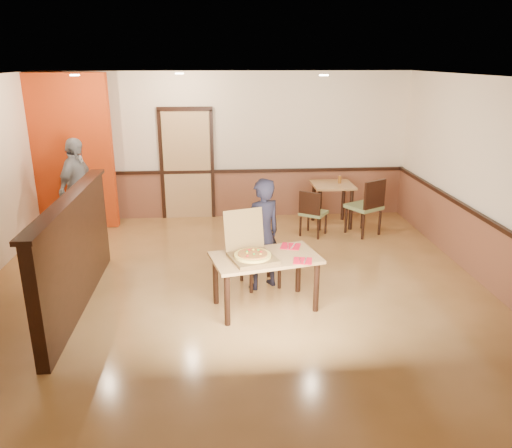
{
  "coord_description": "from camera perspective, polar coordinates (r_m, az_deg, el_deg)",
  "views": [
    {
      "loc": [
        -0.2,
        -6.12,
        3.02
      ],
      "look_at": [
        0.27,
        0.0,
        0.97
      ],
      "focal_mm": 35.0,
      "sensor_mm": 36.0,
      "label": 1
    }
  ],
  "objects": [
    {
      "name": "floor",
      "position": [
        6.83,
        -2.3,
        -7.82
      ],
      "size": [
        7.0,
        7.0,
        0.0
      ],
      "primitive_type": "plane",
      "color": "tan",
      "rests_on": "ground"
    },
    {
      "name": "ceiling",
      "position": [
        6.13,
        -2.65,
        16.35
      ],
      "size": [
        7.0,
        7.0,
        0.0
      ],
      "primitive_type": "plane",
      "rotation": [
        3.14,
        0.0,
        0.0
      ],
      "color": "black",
      "rests_on": "wall_back"
    },
    {
      "name": "wall_back",
      "position": [
        9.76,
        -3.2,
        8.86
      ],
      "size": [
        7.0,
        0.0,
        7.0
      ],
      "primitive_type": "plane",
      "rotation": [
        1.57,
        0.0,
        0.0
      ],
      "color": "#F8E3C2",
      "rests_on": "floor"
    },
    {
      "name": "wall_right",
      "position": [
        7.33,
        26.08,
        3.77
      ],
      "size": [
        0.0,
        7.0,
        7.0
      ],
      "primitive_type": "plane",
      "rotation": [
        1.57,
        0.0,
        -1.57
      ],
      "color": "#F8E3C2",
      "rests_on": "floor"
    },
    {
      "name": "wainscot_back",
      "position": [
        9.94,
        -3.1,
        3.42
      ],
      "size": [
        7.0,
        0.04,
        0.9
      ],
      "primitive_type": "cube",
      "color": "brown",
      "rests_on": "floor"
    },
    {
      "name": "chair_rail_back",
      "position": [
        9.8,
        -3.15,
        6.04
      ],
      "size": [
        7.0,
        0.06,
        0.06
      ],
      "primitive_type": "cube",
      "color": "black",
      "rests_on": "wall_back"
    },
    {
      "name": "wainscot_right",
      "position": [
        7.59,
        24.88,
        -3.17
      ],
      "size": [
        0.04,
        7.0,
        0.9
      ],
      "primitive_type": "cube",
      "color": "brown",
      "rests_on": "floor"
    },
    {
      "name": "chair_rail_right",
      "position": [
        7.43,
        25.23,
        0.2
      ],
      "size": [
        0.06,
        7.0,
        0.06
      ],
      "primitive_type": "cube",
      "color": "black",
      "rests_on": "wall_right"
    },
    {
      "name": "back_door",
      "position": [
        9.8,
        -7.87,
        6.67
      ],
      "size": [
        0.9,
        0.06,
        2.1
      ],
      "primitive_type": "cube",
      "color": "tan",
      "rests_on": "wall_back"
    },
    {
      "name": "booth_partition",
      "position": [
        6.6,
        -19.96,
        -2.98
      ],
      "size": [
        0.2,
        3.1,
        1.44
      ],
      "color": "black",
      "rests_on": "floor"
    },
    {
      "name": "red_accent_panel",
      "position": [
        9.65,
        -20.76,
        7.59
      ],
      "size": [
        1.6,
        0.2,
        2.78
      ],
      "primitive_type": "cube",
      "color": "#B9350D",
      "rests_on": "floor"
    },
    {
      "name": "spot_a",
      "position": [
        8.2,
        -20.01,
        15.7
      ],
      "size": [
        0.14,
        0.14,
        0.02
      ],
      "primitive_type": "cylinder",
      "color": "#FFDCB2",
      "rests_on": "ceiling"
    },
    {
      "name": "spot_b",
      "position": [
        8.65,
        -8.75,
        16.64
      ],
      "size": [
        0.14,
        0.14,
        0.02
      ],
      "primitive_type": "cylinder",
      "color": "#FFDCB2",
      "rests_on": "ceiling"
    },
    {
      "name": "spot_c",
      "position": [
        7.79,
        7.76,
        16.51
      ],
      "size": [
        0.14,
        0.14,
        0.02
      ],
      "primitive_type": "cylinder",
      "color": "#FFDCB2",
      "rests_on": "ceiling"
    },
    {
      "name": "main_table",
      "position": [
        6.21,
        1.07,
        -4.62
      ],
      "size": [
        1.44,
        1.02,
        0.7
      ],
      "rotation": [
        0.0,
        0.0,
        0.23
      ],
      "color": "#B5834C",
      "rests_on": "floor"
    },
    {
      "name": "diner_chair",
      "position": [
        6.91,
        0.27,
        -2.54
      ],
      "size": [
        0.61,
        0.61,
        1.0
      ],
      "rotation": [
        0.0,
        0.0,
        0.27
      ],
      "color": "olive",
      "rests_on": "floor"
    },
    {
      "name": "side_chair_left",
      "position": [
        8.83,
        6.45,
        1.43
      ],
      "size": [
        0.57,
        0.57,
        0.83
      ],
      "rotation": [
        0.0,
        0.0,
        2.55
      ],
      "color": "olive",
      "rests_on": "floor"
    },
    {
      "name": "side_chair_right",
      "position": [
        9.02,
        12.59,
        2.16
      ],
      "size": [
        0.7,
        0.7,
        1.03
      ],
      "rotation": [
        0.0,
        0.0,
        3.67
      ],
      "color": "olive",
      "rests_on": "floor"
    },
    {
      "name": "side_table",
      "position": [
        9.45,
        8.72,
        3.5
      ],
      "size": [
        0.75,
        0.75,
        0.8
      ],
      "rotation": [
        0.0,
        0.0,
        0.0
      ],
      "color": "#B5834C",
      "rests_on": "floor"
    },
    {
      "name": "diner",
      "position": [
        6.7,
        0.71,
        -1.19
      ],
      "size": [
        0.67,
        0.6,
        1.54
      ],
      "primitive_type": "imported",
      "rotation": [
        0.0,
        0.0,
        3.64
      ],
      "color": "black",
      "rests_on": "floor"
    },
    {
      "name": "passerby",
      "position": [
        9.17,
        -19.74,
        3.82
      ],
      "size": [
        0.67,
        1.1,
        1.75
      ],
      "primitive_type": "imported",
      "rotation": [
        0.0,
        0.0,
        1.32
      ],
      "color": "gray",
      "rests_on": "floor"
    },
    {
      "name": "pizza_box",
      "position": [
        6.09,
        -0.57,
        -3.28
      ],
      "size": [
        0.67,
        0.73,
        0.54
      ],
      "rotation": [
        0.0,
        0.0,
        0.3
      ],
      "color": "brown",
      "rests_on": "main_table"
    },
    {
      "name": "pizza",
      "position": [
        6.05,
        -0.38,
        -3.61
      ],
      "size": [
        0.52,
        0.52,
        0.03
      ],
      "primitive_type": "cylinder",
      "rotation": [
        0.0,
        0.0,
        0.17
      ],
      "color": "#EDCD56",
      "rests_on": "pizza_box"
    },
    {
      "name": "napkin_near",
      "position": [
        6.05,
        5.35,
        -4.2
      ],
      "size": [
        0.26,
        0.26,
        0.01
      ],
      "rotation": [
        0.0,
        0.0,
        -0.19
      ],
      "color": "red",
      "rests_on": "main_table"
    },
    {
      "name": "napkin_far",
      "position": [
        6.49,
        3.96,
        -2.55
      ],
      "size": [
        0.3,
        0.3,
        0.01
      ],
      "rotation": [
        0.0,
        0.0,
        -0.28
      ],
      "color": "red",
      "rests_on": "main_table"
    },
    {
      "name": "condiment",
      "position": [
        9.46,
        9.55,
        5.04
      ],
      "size": [
        0.06,
        0.06,
        0.14
      ],
      "primitive_type": "cylinder",
      "color": "brown",
      "rests_on": "side_table"
    }
  ]
}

